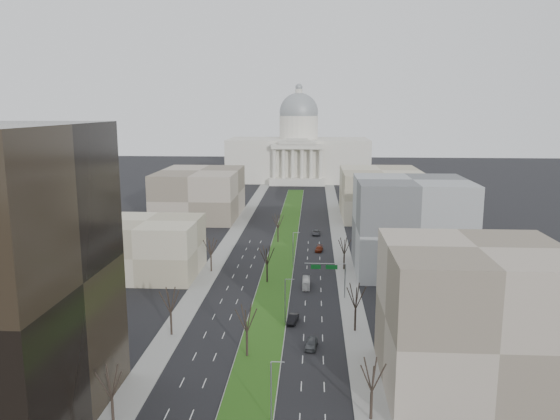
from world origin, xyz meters
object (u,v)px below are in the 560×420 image
at_px(car_grey_near, 311,344).
at_px(box_van, 306,283).
at_px(car_black, 293,319).
at_px(car_grey_far, 316,233).
at_px(car_red, 319,249).

distance_m(car_grey_near, box_van, 33.23).
xyz_separation_m(car_black, box_van, (2.32, 21.88, 0.23)).
xyz_separation_m(car_black, car_grey_far, (4.87, 75.82, -0.03)).
height_order(car_grey_near, car_grey_far, car_grey_near).
xyz_separation_m(car_black, car_red, (5.62, 54.80, -0.06)).
bearing_deg(car_grey_near, box_van, 100.29).
xyz_separation_m(car_red, box_van, (-3.30, -32.92, 0.29)).
distance_m(car_red, box_van, 33.09).
xyz_separation_m(car_red, car_grey_far, (-0.75, 21.02, 0.03)).
relative_size(car_black, car_red, 0.95).
bearing_deg(car_grey_near, car_black, 116.20).
distance_m(car_red, car_grey_far, 21.03).
xyz_separation_m(car_grey_far, box_van, (-2.55, -53.94, 0.26)).
bearing_deg(car_grey_far, car_black, -92.40).
bearing_deg(car_red, car_black, -88.47).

